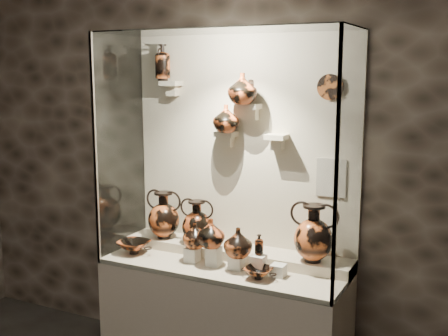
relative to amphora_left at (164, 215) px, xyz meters
The scene contains 34 objects.
wall_back 0.80m from the amphora_left, 16.65° to the left, with size 5.00×0.02×3.20m, color black.
plinth 0.90m from the amphora_left, 14.42° to the right, with size 1.70×0.60×0.80m, color beige.
front_tier 0.65m from the amphora_left, 14.42° to the right, with size 1.68×0.58×0.03m, color #C4B398.
rear_tier 0.62m from the amphora_left, ahead, with size 1.70×0.25×0.10m, color #C4B398.
back_panel 0.79m from the amphora_left, 16.19° to the left, with size 1.70×0.03×1.60m, color beige.
glass_front 0.90m from the amphora_left, 37.66° to the right, with size 1.70×0.01×1.60m, color white.
glass_left 0.61m from the amphora_left, 151.33° to the right, with size 0.01×0.60×1.60m, color white.
glass_right 1.52m from the amphora_left, ahead, with size 0.01×0.60×1.60m, color white.
glass_top 1.45m from the amphora_left, 14.42° to the right, with size 1.70×0.60×0.01m, color white.
frame_post_left 0.73m from the amphora_left, 121.14° to the right, with size 0.02×0.02×1.60m, color gray.
frame_post_right 1.57m from the amphora_left, 17.20° to the right, with size 0.02×0.02×1.60m, color gray.
pedestal_a 0.45m from the amphora_left, 29.13° to the right, with size 0.09×0.09×0.10m, color beige.
pedestal_b 0.59m from the amphora_left, 20.65° to the right, with size 0.09×0.09×0.13m, color beige.
pedestal_c 0.75m from the amphora_left, 15.89° to the right, with size 0.09×0.09×0.09m, color beige.
pedestal_d 0.90m from the amphora_left, 13.03° to the right, with size 0.09×0.09×0.12m, color beige.
pedestal_e 1.04m from the amphora_left, 11.25° to the right, with size 0.09×0.09×0.08m, color beige.
bracket_ul 0.98m from the amphora_left, 74.61° to the left, with size 0.14×0.12×0.04m, color beige.
bracket_ca 0.79m from the amphora_left, 10.96° to the left, with size 0.14×0.12×0.04m, color beige.
bracket_cb 1.07m from the amphora_left, ahead, with size 0.10×0.12×0.04m, color beige.
bracket_cc 1.06m from the amphora_left, ahead, with size 0.14×0.12×0.04m, color beige.
amphora_left is the anchor object (origin of this frame).
amphora_mid 0.29m from the amphora_left, ahead, with size 0.26×0.26×0.32m, color #A9441D, non-canonical shape.
amphora_right 1.17m from the amphora_left, ahead, with size 0.31×0.31×0.39m, color #B34F22, non-canonical shape.
jug_a 0.42m from the amphora_left, 26.97° to the right, with size 0.17×0.17×0.18m, color #B34F22.
jug_b 0.55m from the amphora_left, 22.64° to the right, with size 0.19×0.19×0.20m, color #A9441D.
jug_c 0.74m from the amphora_left, 16.34° to the right, with size 0.19×0.19×0.20m, color #B34F22.
lekythos_small 0.87m from the amphora_left, 12.13° to the right, with size 0.07×0.07×0.15m, color #A9441D, non-canonical shape.
kylix_left 0.32m from the amphora_left, 115.07° to the right, with size 0.29×0.25×0.12m, color #A9441D, non-canonical shape.
kylix_right 0.96m from the amphora_left, 18.10° to the right, with size 0.23×0.19×0.09m, color #B34F22, non-canonical shape.
lekythos_tall 1.14m from the amphora_left, 112.64° to the left, with size 0.12×0.12×0.30m, color #B34F22, non-canonical shape.
ovoid_vase_a 0.89m from the amphora_left, ahead, with size 0.19×0.19×0.19m, color #A9441D.
ovoid_vase_b 1.13m from the amphora_left, ahead, with size 0.20×0.20×0.21m, color #A9441D.
wall_plate 1.54m from the amphora_left, ahead, with size 0.17×0.17×0.02m, color brown.
info_placard 1.28m from the amphora_left, ahead, with size 0.19×0.01×0.26m, color beige.
Camera 1 is at (1.64, -1.12, 2.15)m, focal length 45.00 mm.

